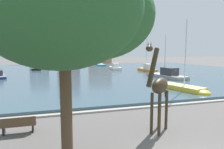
{
  "coord_description": "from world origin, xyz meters",
  "views": [
    {
      "loc": [
        -5.15,
        -5.7,
        4.35
      ],
      "look_at": [
        0.14,
        12.29,
        2.2
      ],
      "focal_mm": 31.62,
      "sensor_mm": 36.0,
      "label": 1
    }
  ],
  "objects_px": {
    "sailboat_white": "(115,68)",
    "sailboat_grey": "(165,76)",
    "sailboat_orange": "(146,70)",
    "sailboat_yellow": "(185,89)",
    "sailboat_black": "(36,69)",
    "park_bench": "(18,125)",
    "giraffe_statue": "(159,88)",
    "sailboat_teal": "(100,65)",
    "mooring_bollard": "(67,111)",
    "shade_tree": "(62,16)"
  },
  "relations": [
    {
      "from": "sailboat_white",
      "to": "sailboat_grey",
      "type": "distance_m",
      "value": 16.65
    },
    {
      "from": "giraffe_statue",
      "to": "shade_tree",
      "type": "distance_m",
      "value": 6.27
    },
    {
      "from": "giraffe_statue",
      "to": "sailboat_teal",
      "type": "relative_size",
      "value": 0.52
    },
    {
      "from": "sailboat_black",
      "to": "mooring_bollard",
      "type": "relative_size",
      "value": 18.93
    },
    {
      "from": "sailboat_white",
      "to": "park_bench",
      "type": "distance_m",
      "value": 35.92
    },
    {
      "from": "sailboat_yellow",
      "to": "sailboat_grey",
      "type": "xyz_separation_m",
      "value": [
        3.47,
        9.73,
        0.2
      ]
    },
    {
      "from": "sailboat_teal",
      "to": "mooring_bollard",
      "type": "relative_size",
      "value": 18.59
    },
    {
      "from": "sailboat_orange",
      "to": "shade_tree",
      "type": "height_order",
      "value": "sailboat_orange"
    },
    {
      "from": "sailboat_black",
      "to": "park_bench",
      "type": "xyz_separation_m",
      "value": [
        2.03,
        -37.24,
        0.03
      ]
    },
    {
      "from": "mooring_bollard",
      "to": "park_bench",
      "type": "relative_size",
      "value": 0.28
    },
    {
      "from": "sailboat_grey",
      "to": "sailboat_orange",
      "type": "bearing_deg",
      "value": 79.21
    },
    {
      "from": "giraffe_statue",
      "to": "shade_tree",
      "type": "relative_size",
      "value": 0.64
    },
    {
      "from": "sailboat_grey",
      "to": "giraffe_statue",
      "type": "bearing_deg",
      "value": -122.23
    },
    {
      "from": "giraffe_statue",
      "to": "park_bench",
      "type": "bearing_deg",
      "value": 165.15
    },
    {
      "from": "sailboat_teal",
      "to": "shade_tree",
      "type": "distance_m",
      "value": 54.43
    },
    {
      "from": "sailboat_white",
      "to": "shade_tree",
      "type": "bearing_deg",
      "value": -109.86
    },
    {
      "from": "giraffe_statue",
      "to": "sailboat_yellow",
      "type": "xyz_separation_m",
      "value": [
        7.89,
        8.29,
        -2.03
      ]
    },
    {
      "from": "giraffe_statue",
      "to": "sailboat_yellow",
      "type": "relative_size",
      "value": 0.63
    },
    {
      "from": "sailboat_grey",
      "to": "park_bench",
      "type": "bearing_deg",
      "value": -139.19
    },
    {
      "from": "sailboat_black",
      "to": "park_bench",
      "type": "bearing_deg",
      "value": -86.88
    },
    {
      "from": "sailboat_black",
      "to": "park_bench",
      "type": "relative_size",
      "value": 5.26
    },
    {
      "from": "sailboat_white",
      "to": "sailboat_grey",
      "type": "height_order",
      "value": "sailboat_white"
    },
    {
      "from": "sailboat_black",
      "to": "sailboat_orange",
      "type": "bearing_deg",
      "value": -24.86
    },
    {
      "from": "sailboat_orange",
      "to": "sailboat_teal",
      "type": "bearing_deg",
      "value": 103.24
    },
    {
      "from": "sailboat_teal",
      "to": "shade_tree",
      "type": "xyz_separation_m",
      "value": [
        -13.29,
        -52.52,
        5.22
      ]
    },
    {
      "from": "sailboat_black",
      "to": "mooring_bollard",
      "type": "xyz_separation_m",
      "value": [
        4.75,
        -34.8,
        -0.21
      ]
    },
    {
      "from": "sailboat_teal",
      "to": "sailboat_grey",
      "type": "distance_m",
      "value": 32.53
    },
    {
      "from": "sailboat_orange",
      "to": "shade_tree",
      "type": "xyz_separation_m",
      "value": [
        -18.4,
        -30.78,
        4.94
      ]
    },
    {
      "from": "park_bench",
      "to": "sailboat_black",
      "type": "bearing_deg",
      "value": 93.12
    },
    {
      "from": "sailboat_orange",
      "to": "sailboat_black",
      "type": "height_order",
      "value": "sailboat_orange"
    },
    {
      "from": "shade_tree",
      "to": "mooring_bollard",
      "type": "distance_m",
      "value": 8.41
    },
    {
      "from": "shade_tree",
      "to": "park_bench",
      "type": "bearing_deg",
      "value": 119.19
    },
    {
      "from": "sailboat_yellow",
      "to": "shade_tree",
      "type": "xyz_separation_m",
      "value": [
        -12.91,
        -10.4,
        5.14
      ]
    },
    {
      "from": "sailboat_teal",
      "to": "sailboat_orange",
      "type": "xyz_separation_m",
      "value": [
        5.12,
        -21.75,
        0.28
      ]
    },
    {
      "from": "sailboat_white",
      "to": "sailboat_grey",
      "type": "bearing_deg",
      "value": -78.92
    },
    {
      "from": "sailboat_grey",
      "to": "mooring_bollard",
      "type": "relative_size",
      "value": 16.69
    },
    {
      "from": "mooring_bollard",
      "to": "sailboat_yellow",
      "type": "bearing_deg",
      "value": 17.46
    },
    {
      "from": "giraffe_statue",
      "to": "sailboat_white",
      "type": "xyz_separation_m",
      "value": [
        8.16,
        34.36,
        -1.83
      ]
    },
    {
      "from": "sailboat_orange",
      "to": "park_bench",
      "type": "relative_size",
      "value": 5.31
    },
    {
      "from": "sailboat_white",
      "to": "sailboat_black",
      "type": "bearing_deg",
      "value": 164.59
    },
    {
      "from": "sailboat_yellow",
      "to": "sailboat_black",
      "type": "relative_size",
      "value": 0.81
    },
    {
      "from": "shade_tree",
      "to": "sailboat_yellow",
      "type": "bearing_deg",
      "value": 38.87
    },
    {
      "from": "sailboat_orange",
      "to": "sailboat_yellow",
      "type": "xyz_separation_m",
      "value": [
        -5.5,
        -20.37,
        -0.21
      ]
    },
    {
      "from": "giraffe_statue",
      "to": "mooring_bollard",
      "type": "bearing_deg",
      "value": 136.15
    },
    {
      "from": "sailboat_black",
      "to": "sailboat_yellow",
      "type": "bearing_deg",
      "value": -60.89
    },
    {
      "from": "sailboat_teal",
      "to": "mooring_bollard",
      "type": "xyz_separation_m",
      "value": [
        -12.82,
        -46.03,
        -0.11
      ]
    },
    {
      "from": "sailboat_grey",
      "to": "park_bench",
      "type": "xyz_separation_m",
      "value": [
        -18.63,
        -16.09,
        -0.14
      ]
    },
    {
      "from": "sailboat_orange",
      "to": "park_bench",
      "type": "height_order",
      "value": "sailboat_orange"
    },
    {
      "from": "sailboat_black",
      "to": "giraffe_statue",
      "type": "bearing_deg",
      "value": -76.64
    },
    {
      "from": "park_bench",
      "to": "sailboat_yellow",
      "type": "bearing_deg",
      "value": 22.74
    }
  ]
}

